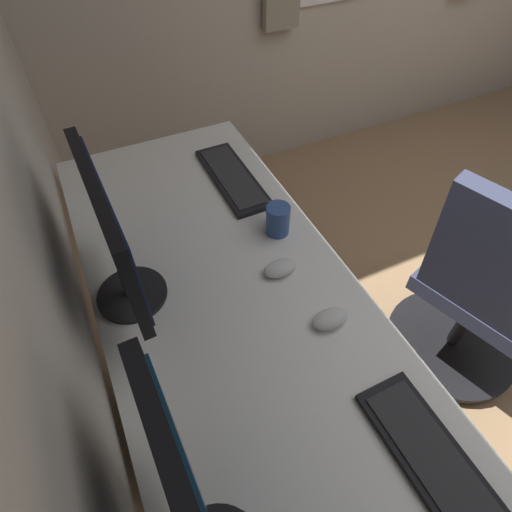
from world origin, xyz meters
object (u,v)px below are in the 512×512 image
drawer_pedestal (257,424)px  mouse_main (330,319)px  keyboard_spare (439,468)px  mouse_spare (280,268)px  monitor_primary (113,238)px  office_chair (479,296)px  coffee_mug (277,219)px  keyboard_main (233,177)px

drawer_pedestal → mouse_main: 0.47m
drawer_pedestal → keyboard_spare: 0.60m
keyboard_spare → mouse_main: size_ratio=4.05×
mouse_main → mouse_spare: size_ratio=1.00×
monitor_primary → mouse_spare: bearing=-103.8°
keyboard_spare → mouse_main: mouse_main is taller
mouse_spare → office_chair: office_chair is taller
drawer_pedestal → coffee_mug: size_ratio=5.89×
coffee_mug → office_chair: office_chair is taller
keyboard_main → coffee_mug: coffee_mug is taller
drawer_pedestal → keyboard_spare: (-0.38, -0.25, 0.39)m
keyboard_spare → office_chair: (0.41, -0.67, -0.28)m
monitor_primary → mouse_spare: (-0.10, -0.42, -0.22)m
monitor_primary → mouse_spare: size_ratio=4.54×
monitor_primary → office_chair: 1.30m
keyboard_main → mouse_main: 0.69m
drawer_pedestal → mouse_spare: size_ratio=6.68×
coffee_mug → office_chair: bearing=-120.5°
drawer_pedestal → monitor_primary: size_ratio=1.47×
mouse_main → monitor_primary: bearing=55.3°
keyboard_main → keyboard_spare: 1.11m
keyboard_main → mouse_spare: size_ratio=4.05×
mouse_spare → keyboard_main: bearing=-5.5°
mouse_main → mouse_spare: same height
drawer_pedestal → mouse_spare: (0.26, -0.20, 0.40)m
mouse_spare → coffee_mug: size_ratio=0.88×
keyboard_spare → mouse_spare: size_ratio=4.05×
mouse_main → coffee_mug: bearing=-4.8°
coffee_mug → keyboard_spare: bearing=178.6°
keyboard_main → mouse_spare: bearing=174.5°
keyboard_main → mouse_spare: mouse_spare is taller
drawer_pedestal → mouse_spare: bearing=-37.4°
keyboard_spare → mouse_main: 0.42m
keyboard_main → office_chair: office_chair is taller
mouse_main → coffee_mug: coffee_mug is taller
mouse_main → office_chair: 0.75m
drawer_pedestal → office_chair: office_chair is taller
monitor_primary → keyboard_spare: bearing=-147.2°
coffee_mug → monitor_primary: bearing=96.8°
mouse_main → coffee_mug: (0.38, -0.03, 0.04)m
mouse_main → coffee_mug: size_ratio=0.88×
mouse_main → office_chair: size_ratio=0.11×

